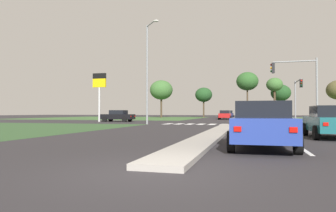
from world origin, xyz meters
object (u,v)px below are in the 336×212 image
(car_blue_fifth, at_px, (262,124))
(treeline_second, at_px, (204,95))
(car_navy_fourth, at_px, (228,114))
(treeline_near, at_px, (161,90))
(traffic_signal_far_right, at_px, (297,92))
(treeline_fourth, at_px, (275,85))
(treeline_fifth, at_px, (281,93))
(street_lamp_second, at_px, (148,69))
(traffic_signal_near_right, at_px, (300,80))
(fuel_price_totem, at_px, (99,86))
(car_teal_second, at_px, (331,122))
(car_grey_third, at_px, (258,120))
(car_white_sixth, at_px, (257,117))
(car_red_near, at_px, (225,115))
(car_black_seventh, at_px, (118,116))
(treeline_third, at_px, (247,81))

(car_blue_fifth, height_order, treeline_second, treeline_second)
(car_navy_fourth, relative_size, treeline_near, 0.52)
(traffic_signal_far_right, height_order, treeline_fourth, treeline_fourth)
(traffic_signal_far_right, xyz_separation_m, treeline_fifth, (1.12, 32.69, 1.92))
(street_lamp_second, bearing_deg, treeline_near, 104.52)
(traffic_signal_near_right, distance_m, street_lamp_second, 14.37)
(traffic_signal_far_right, distance_m, fuel_price_totem, 24.99)
(car_teal_second, relative_size, fuel_price_totem, 0.68)
(traffic_signal_far_right, relative_size, treeline_fourth, 0.62)
(traffic_signal_near_right, bearing_deg, car_grey_third, -109.22)
(car_white_sixth, height_order, treeline_fourth, treeline_fourth)
(car_blue_fifth, xyz_separation_m, treeline_near, (-20.43, 57.35, 5.67))
(car_white_sixth, bearing_deg, treeline_fourth, 83.98)
(treeline_near, bearing_deg, car_red_near, -45.20)
(car_black_seventh, bearing_deg, street_lamp_second, -137.75)
(car_red_near, distance_m, treeline_fifth, 24.41)
(car_navy_fourth, bearing_deg, car_red_near, 90.48)
(traffic_signal_far_right, relative_size, treeline_second, 0.74)
(treeline_fourth, bearing_deg, traffic_signal_near_right, -91.10)
(street_lamp_second, xyz_separation_m, treeline_third, (9.40, 41.32, 2.56))
(car_grey_third, height_order, traffic_signal_near_right, traffic_signal_near_right)
(car_red_near, distance_m, traffic_signal_near_right, 24.43)
(car_teal_second, distance_m, car_grey_third, 3.90)
(traffic_signal_far_right, bearing_deg, fuel_price_totem, -167.45)
(traffic_signal_far_right, bearing_deg, car_navy_fourth, 114.94)
(car_blue_fifth, relative_size, traffic_signal_far_right, 0.84)
(treeline_fourth, bearing_deg, car_black_seventh, -124.16)
(car_grey_third, bearing_deg, treeline_fourth, 84.66)
(car_white_sixth, bearing_deg, treeline_fifth, 82.60)
(treeline_near, distance_m, treeline_third, 19.74)
(car_white_sixth, xyz_separation_m, street_lamp_second, (-10.44, 4.33, 4.80))
(car_black_seventh, bearing_deg, car_navy_fourth, -25.85)
(car_blue_fifth, bearing_deg, fuel_price_totem, 127.91)
(traffic_signal_far_right, height_order, treeline_near, treeline_near)
(traffic_signal_near_right, height_order, treeline_fourth, treeline_fourth)
(car_black_seventh, distance_m, street_lamp_second, 11.01)
(car_red_near, bearing_deg, treeline_third, -101.02)
(car_teal_second, bearing_deg, traffic_signal_near_right, 86.81)
(car_navy_fourth, bearing_deg, car_white_sixth, 97.14)
(car_black_seventh, bearing_deg, fuel_price_totem, 116.44)
(street_lamp_second, relative_size, treeline_third, 0.98)
(street_lamp_second, distance_m, treeline_third, 42.46)
(treeline_third, distance_m, treeline_fourth, 6.11)
(car_black_seventh, xyz_separation_m, traffic_signal_far_right, (22.29, 4.39, 2.95))
(treeline_near, bearing_deg, traffic_signal_far_right, -46.84)
(car_teal_second, relative_size, treeline_fourth, 0.49)
(car_navy_fourth, distance_m, treeline_second, 13.31)
(fuel_price_totem, bearing_deg, treeline_second, 77.98)
(traffic_signal_far_right, xyz_separation_m, treeline_fourth, (-0.61, 27.56, 3.31))
(traffic_signal_near_right, height_order, fuel_price_totem, fuel_price_totem)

